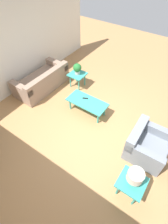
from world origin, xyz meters
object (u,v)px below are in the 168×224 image
(side_table_lamp, at_px, (131,184))
(table_lamp, at_px, (135,177))
(armchair, at_px, (146,145))
(side_table_plant, at_px, (78,76))
(coffee_table, at_px, (87,103))
(potted_plant, at_px, (77,68))
(sofa, at_px, (42,81))

(side_table_lamp, height_order, table_lamp, table_lamp)
(armchair, distance_m, side_table_plant, 3.14)
(coffee_table, xyz_separation_m, side_table_plant, (0.98, -0.86, 0.04))
(side_table_lamp, bearing_deg, potted_plant, -37.49)
(potted_plant, distance_m, table_lamp, 3.78)
(table_lamp, bearing_deg, side_table_plant, -37.49)
(sofa, relative_size, coffee_table, 1.59)
(sofa, height_order, side_table_plant, sofa)
(side_table_plant, xyz_separation_m, potted_plant, (-0.00, 0.00, 0.29))
(coffee_table, distance_m, potted_plant, 1.35)
(sofa, relative_size, armchair, 1.92)
(armchair, distance_m, potted_plant, 3.17)
(sofa, height_order, armchair, armchair)
(side_table_lamp, bearing_deg, armchair, -85.07)
(coffee_table, height_order, potted_plant, potted_plant)
(armchair, height_order, side_table_lamp, armchair)
(side_table_lamp, bearing_deg, sofa, -21.20)
(sofa, height_order, side_table_lamp, sofa)
(potted_plant, bearing_deg, sofa, 40.78)
(armchair, xyz_separation_m, table_lamp, (-0.10, 1.11, 0.47))
(sofa, distance_m, potted_plant, 1.28)
(sofa, bearing_deg, coffee_table, 88.54)
(side_table_plant, relative_size, table_lamp, 1.33)
(side_table_plant, bearing_deg, side_table_lamp, 142.51)
(coffee_table, bearing_deg, side_table_plant, -41.47)
(armchair, relative_size, potted_plant, 2.60)
(armchair, height_order, potted_plant, potted_plant)
(side_table_lamp, xyz_separation_m, potted_plant, (3.00, -2.30, 0.29))
(potted_plant, bearing_deg, table_lamp, 142.51)
(sofa, distance_m, side_table_lamp, 4.19)
(coffee_table, distance_m, table_lamp, 2.51)
(side_table_plant, relative_size, potted_plant, 1.41)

